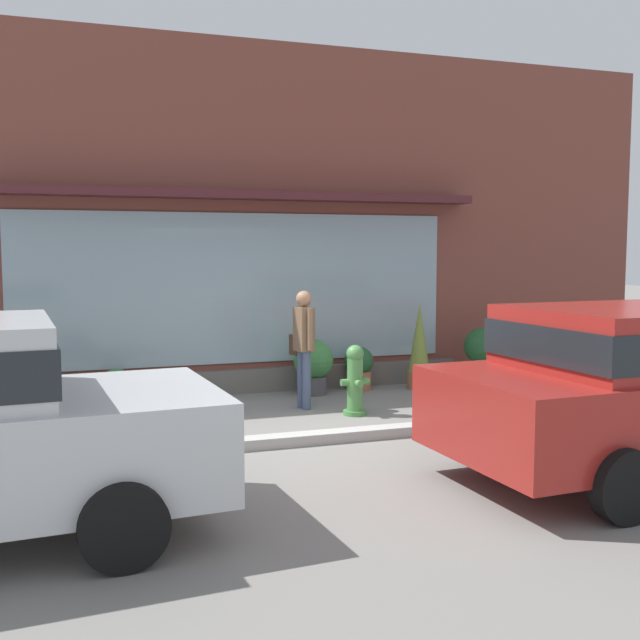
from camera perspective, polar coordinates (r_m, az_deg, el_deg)
ground_plane at (r=8.71m, az=-0.94°, el=-8.99°), size 60.00×60.00×0.00m
curb_strip at (r=8.51m, az=-0.52°, el=-8.92°), size 14.00×0.24×0.12m
storefront at (r=11.52m, az=-5.90°, el=7.35°), size 14.00×0.81×5.24m
fire_hydrant at (r=9.86m, az=2.67°, el=-4.56°), size 0.39×0.35×0.92m
pedestrian_with_handbag at (r=10.19m, az=-1.28°, el=-1.62°), size 0.24×0.62×1.61m
potted_plant_near_hydrant at (r=10.39m, az=-22.12°, el=-4.71°), size 0.54×0.54×0.80m
potted_plant_window_center at (r=10.68m, az=-15.12°, el=-5.00°), size 0.41×0.41×0.54m
potted_plant_low_front at (r=11.66m, az=2.96°, el=-3.57°), size 0.45×0.45×0.67m
potted_plant_trailing_edge at (r=11.23m, az=-0.50°, el=-3.32°), size 0.60×0.60×0.82m
potted_plant_window_right at (r=11.78m, az=7.52°, el=-2.06°), size 0.36×0.36×1.34m
potted_plant_window_left at (r=12.26m, az=12.20°, el=-2.41°), size 0.59×0.59×0.92m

